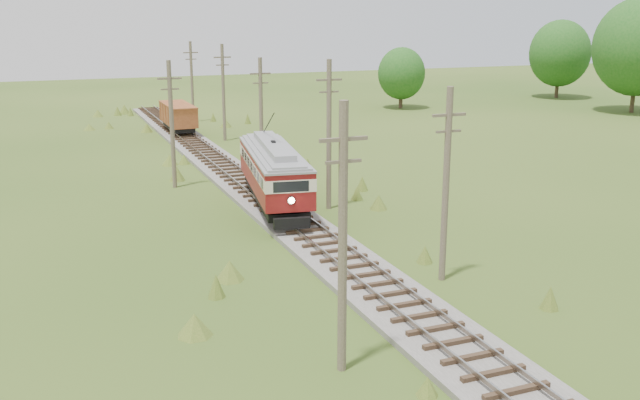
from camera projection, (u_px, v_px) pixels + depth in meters
name	position (u px, v px, depth m)	size (l,w,h in m)	color
railbed_main	(264.00, 199.00, 45.05)	(3.60, 96.00, 0.57)	#605B54
streetcar	(274.00, 169.00, 42.56)	(4.62, 12.03, 5.44)	black
gondola	(178.00, 116.00, 69.61)	(2.45, 7.49, 2.48)	black
gravel_pile	(266.00, 154.00, 57.62)	(3.02, 3.20, 1.10)	gray
utility_pole_r_2	(446.00, 184.00, 30.80)	(1.60, 0.30, 8.60)	brown
utility_pole_r_3	(329.00, 134.00, 42.39)	(1.60, 0.30, 9.00)	brown
utility_pole_r_4	(261.00, 112.00, 54.07)	(1.60, 0.30, 8.40)	brown
utility_pole_r_5	(223.00, 92.00, 65.83)	(1.60, 0.30, 8.90)	brown
utility_pole_r_6	(192.00, 81.00, 77.46)	(1.60, 0.30, 8.70)	brown
utility_pole_l_a	(343.00, 238.00, 22.66)	(1.60, 0.30, 9.00)	brown
utility_pole_l_b	(172.00, 123.00, 47.75)	(1.60, 0.30, 8.60)	brown
tree_right_4	(638.00, 47.00, 84.11)	(10.50, 10.50, 13.53)	#38281C
tree_right_5	(560.00, 53.00, 99.59)	(8.40, 8.40, 10.82)	#38281C
tree_mid_b	(401.00, 73.00, 88.92)	(5.88, 5.88, 7.57)	#38281C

